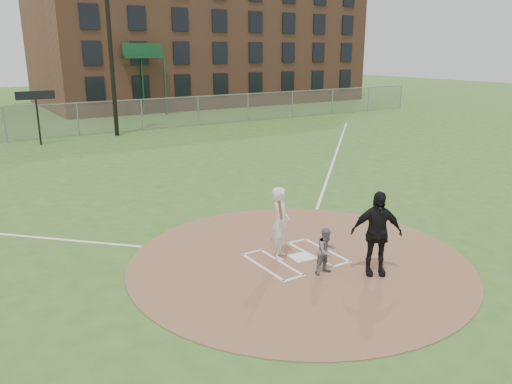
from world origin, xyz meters
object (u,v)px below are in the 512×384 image
umpire (376,233)px  batter_at_plate (281,223)px  home_plate (301,257)px  catcher (326,251)px

umpire → batter_at_plate: bearing=157.6°
home_plate → umpire: umpire is taller
catcher → umpire: size_ratio=0.56×
batter_at_plate → home_plate: bearing=-37.8°
umpire → home_plate: bearing=152.6°
umpire → batter_at_plate: size_ratio=1.09×
home_plate → batter_at_plate: (-0.42, 0.32, 0.90)m
batter_at_plate → catcher: bearing=-74.0°
umpire → batter_at_plate: umpire is taller
catcher → umpire: (0.94, -0.62, 0.44)m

